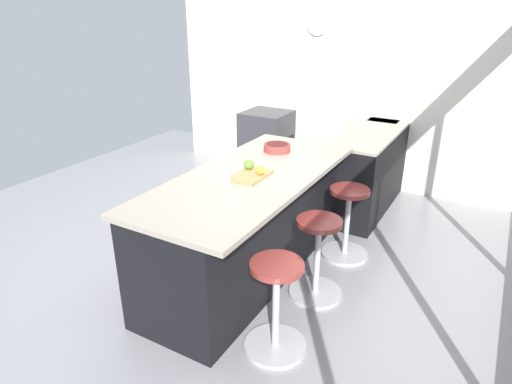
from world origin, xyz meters
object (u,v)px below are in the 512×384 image
object	(u,v)px
stool_by_window	(347,225)
cutting_board	(250,176)
water_bottle	(226,172)
stool_middle	(317,260)
stool_near_camera	(276,309)
oven_range	(267,143)
apple_yellow	(260,170)
kitchen_island	(246,225)
apple_green	(249,164)
fruit_bowl	(277,147)

from	to	relation	value
stool_by_window	cutting_board	distance (m)	1.16
stool_by_window	water_bottle	size ratio (longest dim) A/B	2.21
stool_middle	cutting_board	world-z (taller)	cutting_board
stool_near_camera	cutting_board	world-z (taller)	cutting_board
oven_range	apple_yellow	xyz separation A→B (m)	(2.31, 1.19, 0.56)
kitchen_island	apple_green	world-z (taller)	apple_green
oven_range	stool_by_window	world-z (taller)	oven_range
cutting_board	apple_yellow	world-z (taller)	apple_yellow
stool_near_camera	stool_by_window	bearing A→B (deg)	180.00
oven_range	fruit_bowl	distance (m)	2.00
stool_middle	fruit_bowl	xyz separation A→B (m)	(-0.66, -0.72, 0.66)
water_bottle	fruit_bowl	world-z (taller)	water_bottle
oven_range	fruit_bowl	xyz separation A→B (m)	(1.65, 1.00, 0.54)
cutting_board	water_bottle	size ratio (longest dim) A/B	1.15
apple_yellow	water_bottle	xyz separation A→B (m)	(0.31, -0.12, 0.07)
apple_yellow	apple_green	xyz separation A→B (m)	(-0.06, -0.14, 0.00)
stool_by_window	stool_middle	size ratio (longest dim) A/B	1.00
stool_by_window	apple_green	world-z (taller)	apple_green
fruit_bowl	oven_range	bearing A→B (deg)	-148.69
stool_near_camera	apple_yellow	world-z (taller)	apple_yellow
kitchen_island	stool_by_window	distance (m)	0.99
stool_by_window	water_bottle	xyz separation A→B (m)	(1.03, -0.65, 0.74)
kitchen_island	apple_green	xyz separation A→B (m)	(-0.06, -0.01, 0.53)
stool_by_window	stool_near_camera	distance (m)	1.44
stool_middle	stool_near_camera	size ratio (longest dim) A/B	1.00
stool_near_camera	fruit_bowl	world-z (taller)	fruit_bowl
stool_near_camera	water_bottle	world-z (taller)	water_bottle
kitchen_island	stool_middle	world-z (taller)	kitchen_island
kitchen_island	stool_by_window	world-z (taller)	kitchen_island
stool_middle	water_bottle	xyz separation A→B (m)	(0.31, -0.65, 0.74)
apple_green	fruit_bowl	world-z (taller)	apple_green
kitchen_island	stool_by_window	size ratio (longest dim) A/B	3.30
stool_middle	stool_near_camera	xyz separation A→B (m)	(0.72, 0.00, 0.00)
stool_middle	apple_green	bearing A→B (deg)	-95.42
cutting_board	apple_green	bearing A→B (deg)	-144.64
stool_near_camera	apple_green	bearing A→B (deg)	-139.39
cutting_board	apple_green	distance (m)	0.14
stool_by_window	stool_middle	xyz separation A→B (m)	(0.72, 0.00, 0.00)
kitchen_island	apple_yellow	size ratio (longest dim) A/B	30.52
oven_range	apple_green	distance (m)	2.55
kitchen_island	stool_middle	distance (m)	0.68
kitchen_island	water_bottle	world-z (taller)	water_bottle
water_bottle	stool_middle	bearing A→B (deg)	115.48
oven_range	water_bottle	world-z (taller)	water_bottle
kitchen_island	fruit_bowl	distance (m)	0.84
stool_by_window	cutting_board	xyz separation A→B (m)	(0.76, -0.60, 0.63)
stool_middle	cutting_board	size ratio (longest dim) A/B	1.92
stool_by_window	cutting_board	bearing A→B (deg)	-38.03
stool_middle	water_bottle	size ratio (longest dim) A/B	2.21
cutting_board	apple_green	size ratio (longest dim) A/B	4.26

